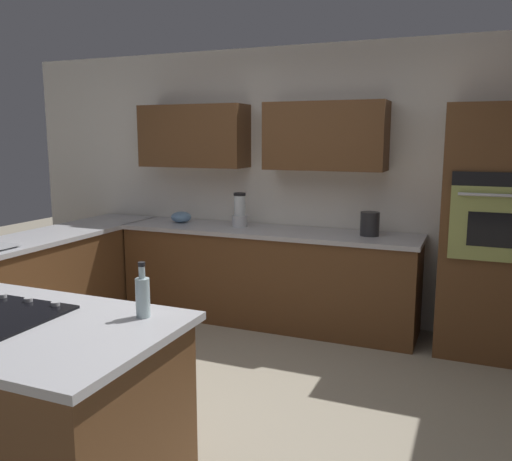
% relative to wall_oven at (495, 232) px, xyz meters
% --- Properties ---
extents(ground_plane, '(14.00, 14.00, 0.00)m').
position_rel_wall_oven_xyz_m(ground_plane, '(1.85, 1.72, -1.01)').
color(ground_plane, '#9E937F').
extents(wall_back, '(6.00, 0.44, 2.60)m').
position_rel_wall_oven_xyz_m(wall_back, '(1.91, -0.34, 0.40)').
color(wall_back, white).
rests_on(wall_back, ground).
extents(lower_cabinets_back, '(2.80, 0.60, 0.86)m').
position_rel_wall_oven_xyz_m(lower_cabinets_back, '(1.95, -0.00, -0.58)').
color(lower_cabinets_back, brown).
rests_on(lower_cabinets_back, ground).
extents(countertop_back, '(2.84, 0.64, 0.04)m').
position_rel_wall_oven_xyz_m(countertop_back, '(1.95, -0.00, -0.13)').
color(countertop_back, '#B2B2B7').
rests_on(countertop_back, lower_cabinets_back).
extents(lower_cabinets_side, '(0.60, 2.90, 0.86)m').
position_rel_wall_oven_xyz_m(lower_cabinets_side, '(3.67, 1.17, -0.58)').
color(lower_cabinets_side, brown).
rests_on(lower_cabinets_side, ground).
extents(countertop_side, '(0.64, 2.94, 0.04)m').
position_rel_wall_oven_xyz_m(countertop_side, '(3.67, 1.17, -0.13)').
color(countertop_side, '#B2B2B7').
rests_on(countertop_side, lower_cabinets_side).
extents(wall_oven, '(0.80, 0.66, 2.01)m').
position_rel_wall_oven_xyz_m(wall_oven, '(0.00, 0.00, 0.00)').
color(wall_oven, brown).
rests_on(wall_oven, ground).
extents(blender, '(0.15, 0.15, 0.33)m').
position_rel_wall_oven_xyz_m(blender, '(2.25, -0.05, 0.03)').
color(blender, silver).
rests_on(blender, countertop_back).
extents(mixing_bowl, '(0.20, 0.20, 0.11)m').
position_rel_wall_oven_xyz_m(mixing_bowl, '(2.90, -0.05, -0.05)').
color(mixing_bowl, '#668CB2').
rests_on(mixing_bowl, countertop_back).
extents(kettle, '(0.17, 0.17, 0.21)m').
position_rel_wall_oven_xyz_m(kettle, '(1.00, -0.05, -0.00)').
color(kettle, '#262628').
rests_on(kettle, countertop_back).
extents(second_bottle, '(0.07, 0.07, 0.27)m').
position_rel_wall_oven_xyz_m(second_bottle, '(1.59, 2.53, -0.00)').
color(second_bottle, silver).
rests_on(second_bottle, island_top).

